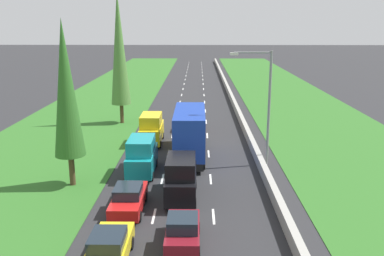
# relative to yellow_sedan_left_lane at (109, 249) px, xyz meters

# --- Properties ---
(ground_plane) EXTENTS (300.00, 300.00, 0.00)m
(ground_plane) POSITION_rel_yellow_sedan_left_lane_xyz_m (3.33, 44.06, -0.81)
(ground_plane) COLOR #28282B
(ground_plane) RESTS_ON ground
(grass_verge_left) EXTENTS (14.00, 140.00, 0.04)m
(grass_verge_left) POSITION_rel_yellow_sedan_left_lane_xyz_m (-9.32, 44.06, -0.79)
(grass_verge_left) COLOR #2D6623
(grass_verge_left) RESTS_ON ground
(grass_verge_right) EXTENTS (14.00, 140.00, 0.04)m
(grass_verge_right) POSITION_rel_yellow_sedan_left_lane_xyz_m (17.68, 44.06, -0.79)
(grass_verge_right) COLOR #2D6623
(grass_verge_right) RESTS_ON ground
(median_barrier) EXTENTS (0.44, 120.00, 0.85)m
(median_barrier) POSITION_rel_yellow_sedan_left_lane_xyz_m (9.03, 44.06, -0.39)
(median_barrier) COLOR #9E9B93
(median_barrier) RESTS_ON ground
(lane_markings) EXTENTS (3.64, 116.00, 0.01)m
(lane_markings) POSITION_rel_yellow_sedan_left_lane_xyz_m (3.33, 44.06, -0.81)
(lane_markings) COLOR white
(lane_markings) RESTS_ON ground
(yellow_sedan_left_lane) EXTENTS (1.82, 4.50, 1.64)m
(yellow_sedan_left_lane) POSITION_rel_yellow_sedan_left_lane_xyz_m (0.00, 0.00, 0.00)
(yellow_sedan_left_lane) COLOR yellow
(yellow_sedan_left_lane) RESTS_ON ground
(red_sedan_left_lane) EXTENTS (1.82, 4.50, 1.64)m
(red_sedan_left_lane) POSITION_rel_yellow_sedan_left_lane_xyz_m (0.01, 5.73, 0.00)
(red_sedan_left_lane) COLOR red
(red_sedan_left_lane) RESTS_ON ground
(teal_van_left_lane) EXTENTS (1.96, 4.90, 2.82)m
(teal_van_left_lane) POSITION_rel_yellow_sedan_left_lane_xyz_m (-0.03, 12.16, 0.59)
(teal_van_left_lane) COLOR teal
(teal_van_left_lane) RESTS_ON ground
(maroon_hatchback_centre_lane) EXTENTS (1.74, 3.90, 1.72)m
(maroon_hatchback_centre_lane) POSITION_rel_yellow_sedan_left_lane_xyz_m (3.40, 1.72, 0.02)
(maroon_hatchback_centre_lane) COLOR maroon
(maroon_hatchback_centre_lane) RESTS_ON ground
(black_van_centre_lane) EXTENTS (1.96, 4.90, 2.82)m
(black_van_centre_lane) POSITION_rel_yellow_sedan_left_lane_xyz_m (3.08, 7.66, 0.59)
(black_van_centre_lane) COLOR black
(black_van_centre_lane) RESTS_ON ground
(blue_box_truck_centre_lane) EXTENTS (2.46, 9.40, 4.18)m
(blue_box_truck_centre_lane) POSITION_rel_yellow_sedan_left_lane_xyz_m (3.48, 16.25, 1.37)
(blue_box_truck_centre_lane) COLOR black
(blue_box_truck_centre_lane) RESTS_ON ground
(yellow_van_left_lane) EXTENTS (1.96, 4.90, 2.82)m
(yellow_van_left_lane) POSITION_rel_yellow_sedan_left_lane_xyz_m (-0.18, 20.22, 0.59)
(yellow_van_left_lane) COLOR yellow
(yellow_van_left_lane) RESTS_ON ground
(maroon_hatchback_centre_lane_fifth) EXTENTS (1.74, 3.90, 1.72)m
(maroon_hatchback_centre_lane_fifth) POSITION_rel_yellow_sedan_left_lane_xyz_m (3.17, 25.19, 0.02)
(maroon_hatchback_centre_lane_fifth) COLOR maroon
(maroon_hatchback_centre_lane_fifth) RESTS_ON ground
(poplar_tree_second) EXTENTS (2.08, 2.08, 11.36)m
(poplar_tree_second) POSITION_rel_yellow_sedan_left_lane_xyz_m (-4.58, 9.81, 5.92)
(poplar_tree_second) COLOR #4C3823
(poplar_tree_second) RESTS_ON ground
(poplar_tree_third) EXTENTS (2.16, 2.16, 14.41)m
(poplar_tree_third) POSITION_rel_yellow_sedan_left_lane_xyz_m (-4.41, 28.32, 7.44)
(poplar_tree_third) COLOR #4C3823
(poplar_tree_third) RESTS_ON ground
(street_light_mast) EXTENTS (3.20, 0.28, 9.00)m
(street_light_mast) POSITION_rel_yellow_sedan_left_lane_xyz_m (9.29, 14.32, 4.42)
(street_light_mast) COLOR gray
(street_light_mast) RESTS_ON ground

